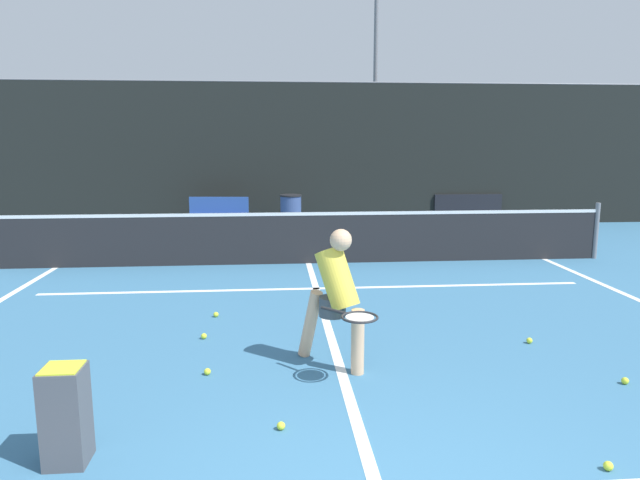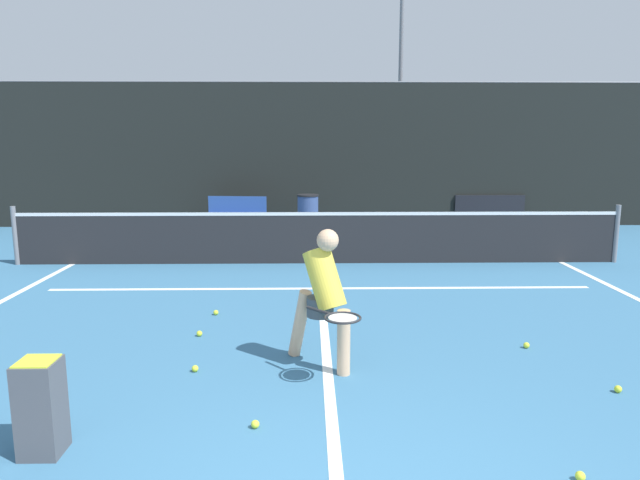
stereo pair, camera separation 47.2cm
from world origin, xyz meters
The scene contains 19 objects.
court_service_line centered at (0.00, 5.81, 0.00)m, with size 8.25×0.10×0.01m, color white.
court_center_mark centered at (0.00, 4.13, 0.00)m, with size 0.10×7.01×0.01m, color white.
net centered at (0.00, 7.64, 0.51)m, with size 11.09×0.09×1.07m.
fence_back centered at (0.00, 12.29, 1.85)m, with size 24.00×0.06×3.72m.
player_practicing centered at (-0.04, 2.76, 0.76)m, with size 0.79×1.14×1.40m.
tennis_ball_scattered_1 centered at (2.59, 2.12, 0.03)m, with size 0.07×0.07×0.07m, color #D1E033.
tennis_ball_scattered_2 centered at (-1.39, 4.50, 0.03)m, with size 0.07×0.07×0.07m, color #D1E033.
tennis_ball_scattered_3 centered at (-1.45, 3.69, 0.03)m, with size 0.07×0.07×0.07m, color #D1E033.
tennis_ball_scattered_5 centered at (-0.61, 1.54, 0.03)m, with size 0.07×0.07×0.07m, color #D1E033.
tennis_ball_scattered_7 centered at (-1.30, 2.66, 0.03)m, with size 0.07×0.07×0.07m, color #D1E033.
tennis_ball_scattered_9 centered at (1.62, 0.79, 0.03)m, with size 0.07×0.07×0.07m, color #D1E033.
tennis_ball_scattered_10 centered at (2.19, 3.23, 0.03)m, with size 0.07×0.07×0.07m, color #D1E033.
ball_hopper centered at (-2.10, 1.20, 0.37)m, with size 0.28×0.28×0.71m.
courtside_bench centered at (-1.98, 11.46, 0.46)m, with size 1.50×0.53×0.86m.
trash_bin centered at (-0.20, 11.16, 0.47)m, with size 0.53×0.53×0.94m.
parked_car centered at (4.60, 14.45, 0.57)m, with size 1.84×4.63×1.35m.
floodlight_mast centered at (3.08, 18.13, 5.35)m, with size 1.10×0.24×8.41m.
tree_west centered at (-6.99, 18.69, 3.33)m, with size 3.32×3.32×3.82m.
building_far centered at (0.00, 27.81, 2.41)m, with size 36.00×2.40×4.83m, color beige.
Camera 2 is at (-0.18, -2.64, 2.24)m, focal length 32.00 mm.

